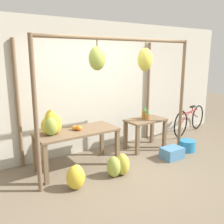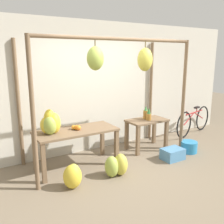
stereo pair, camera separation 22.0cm
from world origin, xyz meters
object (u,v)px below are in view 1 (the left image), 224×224
at_px(pineapple_cluster, 146,114).
at_px(blue_bucket, 187,146).
at_px(banana_pile_ground_left, 76,177).
at_px(banana_pile_ground_right, 118,165).
at_px(fruit_crate_white, 172,153).
at_px(banana_pile_on_table, 51,125).
at_px(parked_bicycle, 190,120).
at_px(orange_pile, 77,128).

distance_m(pineapple_cluster, blue_bucket, 1.16).
distance_m(banana_pile_ground_left, blue_bucket, 2.78).
xyz_separation_m(pineapple_cluster, banana_pile_ground_right, (-1.29, -0.78, -0.61)).
bearing_deg(banana_pile_ground_left, fruit_crate_white, 0.09).
distance_m(banana_pile_on_table, blue_bucket, 3.04).
bearing_deg(blue_bucket, banana_pile_ground_left, -177.71).
xyz_separation_m(blue_bucket, parked_bicycle, (1.11, 0.87, 0.24)).
distance_m(banana_pile_ground_right, blue_bucket, 1.96).
relative_size(pineapple_cluster, banana_pile_ground_right, 0.70).
distance_m(banana_pile_on_table, banana_pile_ground_right, 1.37).
bearing_deg(parked_bicycle, banana_pile_ground_right, -162.11).
height_order(banana_pile_on_table, parked_bicycle, banana_pile_on_table).
xyz_separation_m(banana_pile_ground_right, parked_bicycle, (3.07, 0.99, 0.17)).
bearing_deg(banana_pile_ground_left, pineapple_cluster, 20.02).
bearing_deg(parked_bicycle, blue_bucket, -142.03).
bearing_deg(blue_bucket, pineapple_cluster, 135.66).
relative_size(orange_pile, parked_bicycle, 0.12).
relative_size(pineapple_cluster, blue_bucket, 0.82).
height_order(blue_bucket, parked_bicycle, parked_bicycle).
relative_size(banana_pile_on_table, banana_pile_ground_left, 1.08).
xyz_separation_m(banana_pile_on_table, fruit_crate_white, (2.29, -0.70, -0.80)).
relative_size(orange_pile, pineapple_cluster, 0.69).
bearing_deg(banana_pile_ground_right, fruit_crate_white, 0.61).
xyz_separation_m(banana_pile_ground_right, blue_bucket, (1.96, 0.12, -0.07)).
xyz_separation_m(banana_pile_ground_left, banana_pile_ground_right, (0.81, -0.01, -0.00)).
xyz_separation_m(pineapple_cluster, parked_bicycle, (1.78, 0.21, -0.44)).
bearing_deg(banana_pile_ground_right, pineapple_cluster, 31.10).
bearing_deg(pineapple_cluster, blue_bucket, -44.34).
height_order(orange_pile, fruit_crate_white, orange_pile).
bearing_deg(pineapple_cluster, banana_pile_on_table, -178.24).
relative_size(pineapple_cluster, banana_pile_ground_left, 0.72).
height_order(fruit_crate_white, blue_bucket, blue_bucket).
xyz_separation_m(pineapple_cluster, fruit_crate_white, (0.08, -0.76, -0.69)).
height_order(pineapple_cluster, banana_pile_ground_left, pineapple_cluster).
bearing_deg(parked_bicycle, fruit_crate_white, -150.23).
relative_size(fruit_crate_white, parked_bicycle, 0.26).
bearing_deg(banana_pile_on_table, blue_bucket, -11.53).
distance_m(pineapple_cluster, banana_pile_ground_right, 1.63).
relative_size(blue_bucket, parked_bicycle, 0.21).
distance_m(fruit_crate_white, parked_bicycle, 1.98).
bearing_deg(orange_pile, banana_pile_ground_left, -118.33).
bearing_deg(banana_pile_ground_left, banana_pile_on_table, 98.64).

